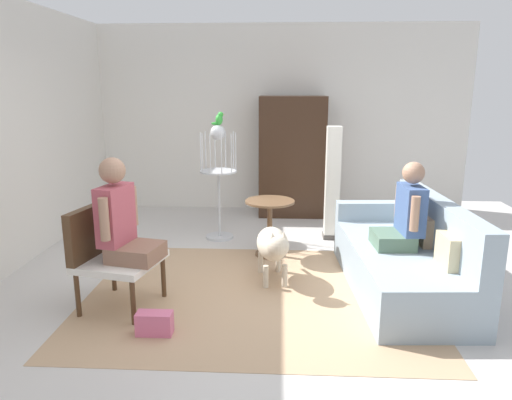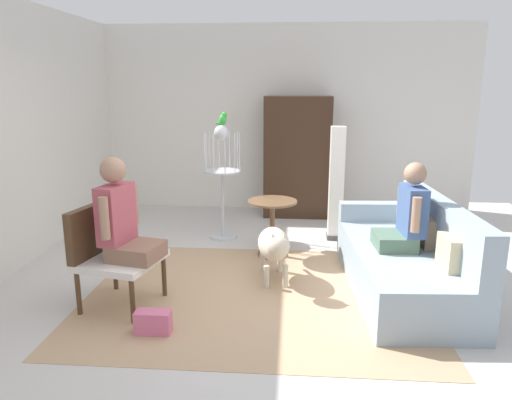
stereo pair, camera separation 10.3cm
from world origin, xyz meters
name	(u,v)px [view 1 (the left image)]	position (x,y,z in m)	size (l,w,h in m)	color
ground_plane	(266,292)	(0.00, 0.00, 0.00)	(7.84, 7.84, 0.00)	beige
back_wall	(273,119)	(0.00, 3.33, 1.43)	(6.03, 0.12, 2.87)	silver
area_rug	(255,294)	(-0.10, -0.06, 0.00)	(3.18, 2.56, 0.01)	tan
couch	(405,259)	(1.35, 0.18, 0.31)	(1.03, 2.14, 0.90)	#8EA0AD
armchair	(107,249)	(-1.40, -0.33, 0.54)	(0.76, 0.78, 0.92)	#4C331E
person_on_couch	(405,214)	(1.31, 0.15, 0.77)	(0.45, 0.56, 0.82)	#516D58
person_on_armchair	(122,219)	(-1.24, -0.37, 0.82)	(0.55, 0.53, 0.90)	#88614D
round_end_table	(270,219)	(0.01, 1.05, 0.44)	(0.57, 0.57, 0.67)	brown
dog	(273,245)	(0.06, 0.27, 0.39)	(0.41, 0.90, 0.62)	beige
bird_cage_stand	(219,173)	(-0.66, 1.67, 0.86)	(0.47, 0.47, 1.47)	silver
parrot	(219,119)	(-0.64, 1.67, 1.55)	(0.17, 0.10, 0.16)	green
column_lamp	(332,184)	(0.79, 1.75, 0.72)	(0.20, 0.20, 1.46)	#4C4742
armoire_cabinet	(292,157)	(0.29, 2.92, 0.90)	(0.99, 0.56, 1.80)	#382316
handbag	(155,323)	(-0.87, -0.84, 0.09)	(0.29, 0.13, 0.19)	#D8668C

